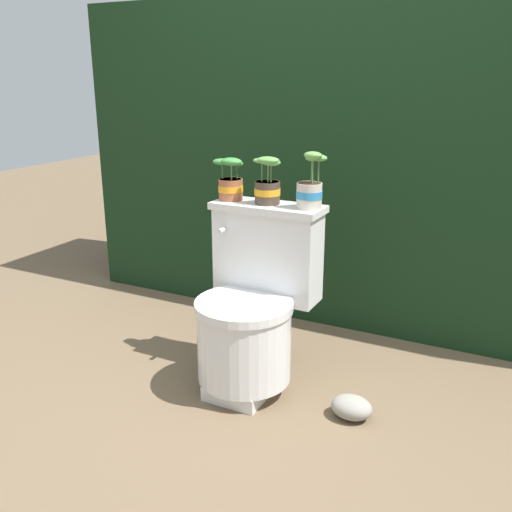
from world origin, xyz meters
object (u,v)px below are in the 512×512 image
at_px(toilet, 253,310).
at_px(potted_plant_midleft, 267,185).
at_px(garden_stone, 351,407).
at_px(potted_plant_left, 230,182).
at_px(potted_plant_middle, 310,189).

relative_size(toilet, potted_plant_midleft, 3.85).
bearing_deg(garden_stone, toilet, 171.92).
xyz_separation_m(toilet, potted_plant_left, (-0.19, 0.15, 0.52)).
bearing_deg(potted_plant_middle, potted_plant_midleft, -179.41).
height_order(toilet, potted_plant_left, potted_plant_left).
distance_m(toilet, potted_plant_middle, 0.58).
relative_size(toilet, potted_plant_left, 4.16).
bearing_deg(potted_plant_left, potted_plant_middle, 0.33).
relative_size(potted_plant_left, potted_plant_middle, 0.80).
distance_m(potted_plant_left, garden_stone, 1.09).
relative_size(potted_plant_left, garden_stone, 1.13).
bearing_deg(potted_plant_middle, potted_plant_left, -179.67).
bearing_deg(toilet, potted_plant_left, 141.66).
bearing_deg(potted_plant_left, garden_stone, -17.84).
bearing_deg(potted_plant_middle, garden_stone, -36.71).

